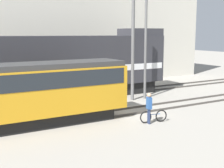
# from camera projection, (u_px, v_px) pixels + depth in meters

# --- Properties ---
(ground_plane) EXTENTS (120.00, 120.00, 0.00)m
(ground_plane) POSITION_uv_depth(u_px,v_px,m) (118.00, 111.00, 20.85)
(ground_plane) COLOR gray
(track_near) EXTENTS (60.00, 1.50, 0.14)m
(track_near) POSITION_uv_depth(u_px,v_px,m) (123.00, 112.00, 20.33)
(track_near) COLOR #47423D
(track_near) RESTS_ON ground
(track_far) EXTENTS (60.00, 1.51, 0.14)m
(track_far) POSITION_uv_depth(u_px,v_px,m) (83.00, 96.00, 25.54)
(track_far) COLOR #47423D
(track_far) RESTS_ON ground
(building_backdrop) EXTENTS (35.82, 6.00, 12.53)m
(building_backdrop) POSITION_uv_depth(u_px,v_px,m) (47.00, 22.00, 31.98)
(building_backdrop) COLOR beige
(building_backdrop) RESTS_ON ground
(freight_locomotive) EXTENTS (17.62, 3.04, 5.55)m
(freight_locomotive) POSITION_uv_depth(u_px,v_px,m) (64.00, 66.00, 24.33)
(freight_locomotive) COLOR black
(freight_locomotive) RESTS_ON ground
(streetcar) EXTENTS (12.57, 2.54, 3.54)m
(streetcar) POSITION_uv_depth(u_px,v_px,m) (16.00, 92.00, 16.68)
(streetcar) COLOR black
(streetcar) RESTS_ON ground
(bicycle) EXTENTS (1.69, 0.53, 0.78)m
(bicycle) POSITION_uv_depth(u_px,v_px,m) (154.00, 116.00, 18.14)
(bicycle) COLOR black
(bicycle) RESTS_ON ground
(person) EXTENTS (0.29, 0.40, 1.80)m
(person) POSITION_uv_depth(u_px,v_px,m) (149.00, 105.00, 17.77)
(person) COLOR #232D4C
(person) RESTS_ON ground
(utility_pole_left) EXTENTS (0.25, 0.25, 7.58)m
(utility_pole_left) POSITION_uv_depth(u_px,v_px,m) (133.00, 51.00, 23.71)
(utility_pole_left) COLOR #595959
(utility_pole_left) RESTS_ON ground
(utility_pole_center) EXTENTS (0.20, 0.20, 8.18)m
(utility_pole_center) POSITION_uv_depth(u_px,v_px,m) (146.00, 47.00, 24.24)
(utility_pole_center) COLOR #595959
(utility_pole_center) RESTS_ON ground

